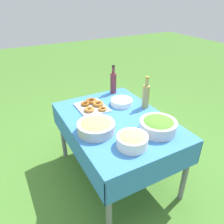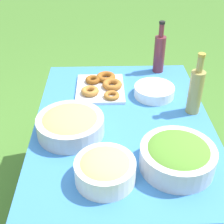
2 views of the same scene
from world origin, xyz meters
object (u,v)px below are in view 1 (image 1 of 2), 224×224
salad_bowl (158,125)px  pasta_bowl (132,140)px  olive_oil_bottle (146,96)px  wine_bottle (113,82)px  donut_platter (92,106)px  bread_bowl (96,126)px  plate_stack (122,102)px

salad_bowl → pasta_bowl: 0.31m
olive_oil_bottle → wine_bottle: 0.49m
pasta_bowl → donut_platter: bearing=0.8°
pasta_bowl → bread_bowl: size_ratio=0.76×
bread_bowl → salad_bowl: bearing=-117.7°
bread_bowl → olive_oil_bottle: bearing=-75.2°
donut_platter → plate_stack: bearing=-105.3°
salad_bowl → plate_stack: 0.59m
plate_stack → pasta_bowl: bearing=155.7°
pasta_bowl → plate_stack: (0.65, -0.29, -0.03)m
plate_stack → bread_bowl: size_ratio=0.71×
plate_stack → olive_oil_bottle: (-0.17, -0.18, 0.10)m
salad_bowl → bread_bowl: 0.53m
plate_stack → bread_bowl: 0.57m
salad_bowl → bread_bowl: size_ratio=0.98×
olive_oil_bottle → wine_bottle: bearing=13.3°
donut_platter → bread_bowl: bearing=160.0°
salad_bowl → wine_bottle: wine_bottle is taller
plate_stack → olive_oil_bottle: size_ratio=0.69×
salad_bowl → bread_bowl: bearing=62.3°
donut_platter → bread_bowl: size_ratio=1.09×
donut_platter → olive_oil_bottle: bearing=-117.3°
salad_bowl → wine_bottle: size_ratio=0.95×
wine_bottle → bread_bowl: size_ratio=1.03×
wine_bottle → donut_platter: bearing=121.4°
plate_stack → wine_bottle: wine_bottle is taller
salad_bowl → donut_platter: size_ratio=0.89×
olive_oil_bottle → bread_bowl: bearing=104.8°
bread_bowl → pasta_bowl: bearing=-152.2°
olive_oil_bottle → plate_stack: bearing=47.6°
donut_platter → wine_bottle: bearing=-58.6°
olive_oil_bottle → wine_bottle: olive_oil_bottle is taller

